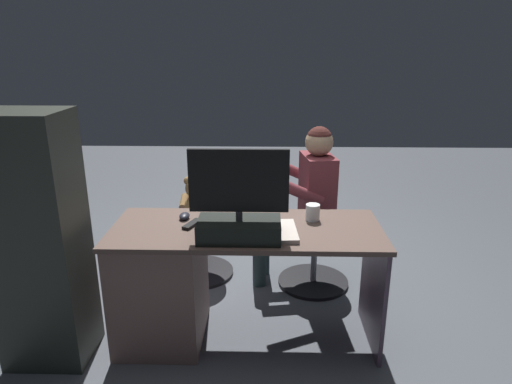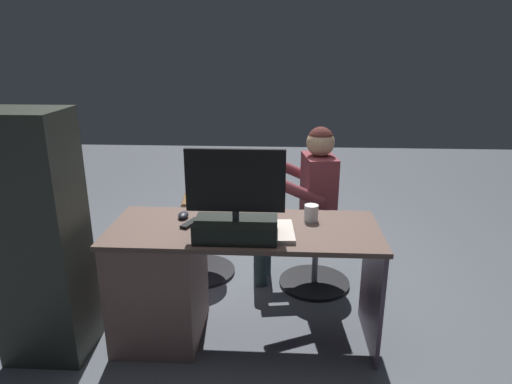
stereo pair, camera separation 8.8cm
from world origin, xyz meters
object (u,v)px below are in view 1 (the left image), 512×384
Objects in this scene: monitor at (239,215)px; office_chair_teddy at (198,244)px; visitor_chair at (314,252)px; teddy_bear at (196,201)px; cup at (313,212)px; tv_remote at (192,224)px; keyboard at (234,219)px; person at (305,195)px; computer_mouse at (184,216)px; desk at (179,279)px.

monitor is 1.17m from office_chair_teddy.
monitor is at bearing 58.27° from visitor_chair.
cup is at bearing 139.92° from teddy_bear.
office_chair_teddy is (0.38, -0.93, -0.60)m from monitor.
teddy_bear is at bearing -68.11° from monitor.
office_chair_teddy is 0.34m from teddy_bear.
monitor is 0.35m from tv_remote.
office_chair_teddy is at bearing -63.57° from keyboard.
teddy_bear is 0.81m from person.
visitor_chair is at bearing -118.56° from tv_remote.
person is at bearing -144.33° from computer_mouse.
computer_mouse reaches higher than desk.
tv_remote is 0.90m from office_chair_teddy.
cup is (-0.41, -0.28, -0.09)m from monitor.
keyboard is 1.22× the size of teddy_bear.
desk is 10.20× the size of tv_remote.
office_chair_teddy is at bearing -89.36° from desk.
person is at bearing -89.75° from cup.
keyboard is 0.81× the size of visitor_chair.
desk is at bearing 40.28° from person.
person reaches higher than cup.
person reaches higher than office_chair_teddy.
monitor reaches higher than cup.
person is (-0.41, -0.82, -0.16)m from monitor.
cup is 1.15m from office_chair_teddy.
visitor_chair is (-0.08, -0.53, -0.51)m from cup.
person is (-0.46, -0.56, -0.04)m from keyboard.
visitor_chair is at bearing -134.93° from keyboard.
computer_mouse is at bearing -2.85° from keyboard.
computer_mouse is 0.68m from teddy_bear.
teddy_bear reaches higher than desk.
monitor is at bearing 99.94° from keyboard.
visitor_chair is (-0.84, -0.53, -0.48)m from computer_mouse.
visitor_chair is (-0.88, 0.13, 0.00)m from office_chair_teddy.
cup reaches higher than desk.
tv_remote is 0.28× the size of office_chair_teddy.
office_chair_teddy is at bearing -86.77° from computer_mouse.
keyboard is at bearing -161.77° from desk.
monitor is at bearing 112.16° from office_chair_teddy.
desk is 0.79m from office_chair_teddy.
tv_remote is 0.79m from teddy_bear.
desk is 15.93× the size of computer_mouse.
keyboard reaches higher than desk.
desk is 3.64× the size of keyboard.
monitor is 0.45m from computer_mouse.
desk is 0.37m from computer_mouse.
person reaches higher than tv_remote.
desk is 0.88m from cup.
monitor is 5.37× the size of computer_mouse.
cup reaches higher than tv_remote.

